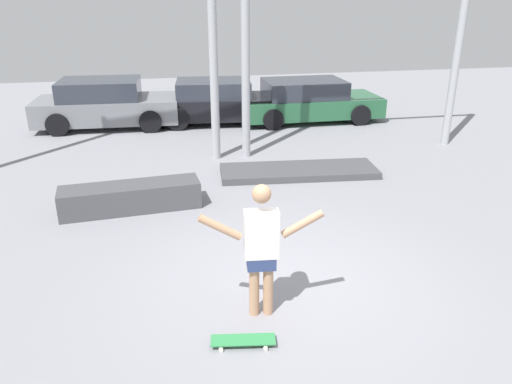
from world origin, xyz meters
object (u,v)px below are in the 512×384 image
(skateboarder, at_px, (261,245))
(grind_box, at_px, (131,197))
(parked_car_black, at_px, (218,102))
(manual_pad, at_px, (299,171))
(parked_car_grey, at_px, (106,104))
(parked_car_green, at_px, (307,101))
(skateboard, at_px, (243,340))

(skateboarder, bearing_deg, grind_box, 120.97)
(skateboarder, height_order, parked_car_black, skateboarder)
(manual_pad, height_order, parked_car_grey, parked_car_grey)
(skateboarder, height_order, parked_car_green, skateboarder)
(skateboarder, xyz_separation_m, parked_car_grey, (-2.59, 10.02, -0.31))
(manual_pad, bearing_deg, grind_box, -160.96)
(parked_car_grey, bearing_deg, skateboarder, -72.61)
(parked_car_grey, bearing_deg, grind_box, -79.20)
(skateboard, height_order, parked_car_black, parked_car_black)
(grind_box, xyz_separation_m, parked_car_black, (2.41, 6.24, 0.38))
(grind_box, relative_size, parked_car_black, 0.61)
(parked_car_black, bearing_deg, parked_car_grey, -177.31)
(manual_pad, xyz_separation_m, parked_car_grey, (-4.45, 5.18, 0.59))
(grind_box, distance_m, parked_car_grey, 6.48)
(parked_car_green, bearing_deg, parked_car_grey, 175.36)
(skateboarder, height_order, grind_box, skateboarder)
(manual_pad, height_order, parked_car_black, parked_car_black)
(parked_car_black, bearing_deg, skateboard, -90.10)
(manual_pad, xyz_separation_m, parked_car_black, (-1.16, 5.01, 0.55))
(skateboard, height_order, parked_car_green, parked_car_green)
(skateboard, height_order, grind_box, grind_box)
(parked_car_grey, distance_m, parked_car_black, 3.30)
(grind_box, bearing_deg, skateboarder, -64.81)
(skateboard, relative_size, parked_car_black, 0.19)
(grind_box, height_order, manual_pad, grind_box)
(grind_box, bearing_deg, skateboard, -71.78)
(parked_car_grey, bearing_deg, manual_pad, -46.39)
(parked_car_grey, xyz_separation_m, parked_car_green, (6.05, -0.46, -0.06))
(skateboard, bearing_deg, parked_car_green, 78.11)
(skateboard, relative_size, grind_box, 0.30)
(skateboarder, distance_m, parked_car_green, 10.18)
(manual_pad, bearing_deg, parked_car_grey, 130.70)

